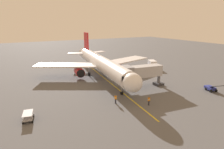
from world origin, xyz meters
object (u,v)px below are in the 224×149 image
object	(u,v)px
ground_crew_wing_walker	(116,99)
baggage_cart_near_nose	(28,116)
jet_bridge	(139,72)
box_truck_starboard_side	(153,64)
belt_loader_portside	(211,88)
ground_crew_marshaller	(149,101)
airplane	(101,63)

from	to	relation	value
ground_crew_wing_walker	baggage_cart_near_nose	world-z (taller)	ground_crew_wing_walker
jet_bridge	box_truck_starboard_side	xyz separation A→B (m)	(-15.30, -13.31, -2.38)
belt_loader_portside	ground_crew_marshaller	bearing A→B (deg)	-1.90
baggage_cart_near_nose	belt_loader_portside	world-z (taller)	belt_loader_portside
ground_crew_wing_walker	box_truck_starboard_side	size ratio (longest dim) A/B	0.34
belt_loader_portside	box_truck_starboard_side	size ratio (longest dim) A/B	0.95
airplane	ground_crew_wing_walker	distance (m)	17.91
airplane	box_truck_starboard_side	distance (m)	19.61
jet_bridge	ground_crew_wing_walker	bearing A→B (deg)	30.11
jet_bridge	ground_crew_wing_walker	xyz separation A→B (m)	(8.90, 5.16, -2.88)
jet_bridge	box_truck_starboard_side	size ratio (longest dim) A/B	2.31
baggage_cart_near_nose	box_truck_starboard_side	size ratio (longest dim) A/B	0.56
ground_crew_wing_walker	box_truck_starboard_side	distance (m)	30.44
airplane	jet_bridge	xyz separation A→B (m)	(-4.08, 11.81, -0.24)
ground_crew_marshaller	jet_bridge	bearing A→B (deg)	-114.07
belt_loader_portside	box_truck_starboard_side	bearing A→B (deg)	-95.61
ground_crew_marshaller	baggage_cart_near_nose	size ratio (longest dim) A/B	0.61
airplane	baggage_cart_near_nose	world-z (taller)	airplane
jet_bridge	box_truck_starboard_side	bearing A→B (deg)	-138.98
jet_bridge	ground_crew_wing_walker	world-z (taller)	jet_bridge
jet_bridge	belt_loader_portside	bearing A→B (deg)	144.43
jet_bridge	airplane	bearing A→B (deg)	-70.95
ground_crew_marshaller	box_truck_starboard_side	distance (m)	29.28
baggage_cart_near_nose	belt_loader_portside	size ratio (longest dim) A/B	0.59
jet_bridge	belt_loader_portside	distance (m)	16.35
airplane	baggage_cart_near_nose	xyz separation A→B (m)	(19.98, 16.13, -3.35)
belt_loader_portside	jet_bridge	bearing A→B (deg)	-35.57
baggage_cart_near_nose	ground_crew_marshaller	bearing A→B (deg)	167.50
jet_bridge	baggage_cart_near_nose	distance (m)	24.64
airplane	baggage_cart_near_nose	bearing A→B (deg)	38.90
airplane	ground_crew_marshaller	distance (m)	20.83
airplane	belt_loader_portside	bearing A→B (deg)	129.03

